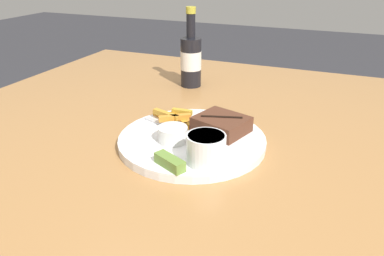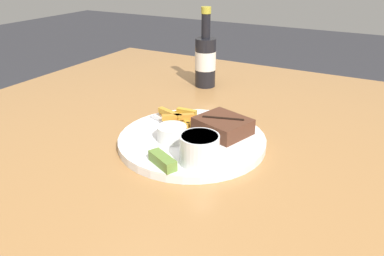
% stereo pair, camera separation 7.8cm
% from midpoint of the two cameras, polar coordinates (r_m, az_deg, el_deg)
% --- Properties ---
extents(dining_table, '(1.35, 1.34, 0.78)m').
position_cam_midpoint_polar(dining_table, '(0.83, -2.70, -6.85)').
color(dining_table, '#A87542').
rests_on(dining_table, ground_plane).
extents(dinner_plate, '(0.31, 0.31, 0.02)m').
position_cam_midpoint_polar(dinner_plate, '(0.79, -2.82, -1.97)').
color(dinner_plate, white).
rests_on(dinner_plate, dining_table).
extents(steak_portion, '(0.13, 0.12, 0.04)m').
position_cam_midpoint_polar(steak_portion, '(0.80, 1.74, 0.51)').
color(steak_portion, '#512D1E').
rests_on(steak_portion, dinner_plate).
extents(fries_pile, '(0.16, 0.08, 0.02)m').
position_cam_midpoint_polar(fries_pile, '(0.85, -4.65, 1.41)').
color(fries_pile, orange).
rests_on(fries_pile, dinner_plate).
extents(coleslaw_cup, '(0.07, 0.07, 0.05)m').
position_cam_midpoint_polar(coleslaw_cup, '(0.68, -1.13, -3.01)').
color(coleslaw_cup, white).
rests_on(coleslaw_cup, dinner_plate).
extents(dipping_sauce_cup, '(0.06, 0.06, 0.03)m').
position_cam_midpoint_polar(dipping_sauce_cup, '(0.76, -5.86, -0.90)').
color(dipping_sauce_cup, silver).
rests_on(dipping_sauce_cup, dinner_plate).
extents(pickle_spear, '(0.07, 0.05, 0.02)m').
position_cam_midpoint_polar(pickle_spear, '(0.68, -6.72, -5.26)').
color(pickle_spear, olive).
rests_on(pickle_spear, dinner_plate).
extents(fork_utensil, '(0.13, 0.06, 0.00)m').
position_cam_midpoint_polar(fork_utensil, '(0.84, -6.85, 0.38)').
color(fork_utensil, '#B7B7BC').
rests_on(fork_utensil, dinner_plate).
extents(knife_utensil, '(0.06, 0.16, 0.01)m').
position_cam_midpoint_polar(knife_utensil, '(0.81, -0.63, -0.34)').
color(knife_utensil, '#B7B7BC').
rests_on(knife_utensil, dinner_plate).
extents(beer_bottle, '(0.06, 0.06, 0.23)m').
position_cam_midpoint_polar(beer_bottle, '(1.13, -2.16, 10.43)').
color(beer_bottle, black).
rests_on(beer_bottle, dining_table).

